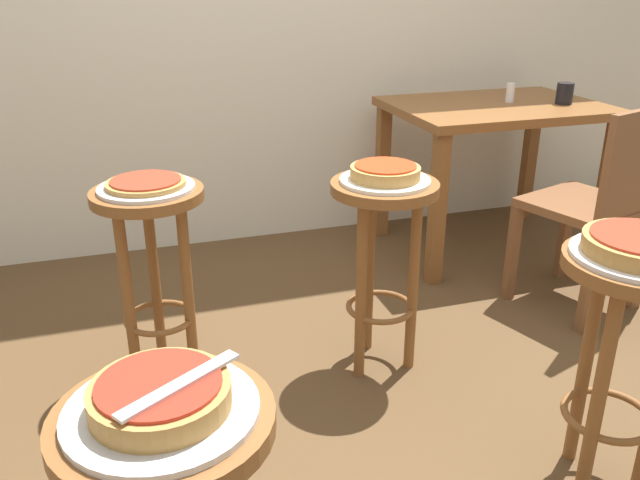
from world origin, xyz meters
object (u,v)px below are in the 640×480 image
Objects in this scene: condiment_shaker at (510,93)px; pizza_server_knife at (180,384)px; pizza_leftside at (385,172)px; serving_plate_rear at (146,188)px; stool_middle at (626,327)px; serving_plate_leftside at (385,180)px; dining_table at (494,128)px; cup_near_edge at (565,93)px; stool_leftside at (383,236)px; stool_rear at (152,245)px; serving_plate_middle at (640,256)px; serving_plate_foreground at (162,410)px; wooden_chair at (601,202)px; pizza_foreground at (160,395)px; pizza_rear at (146,183)px.

pizza_server_knife is at bearing -133.42° from condiment_shaker.
pizza_leftside reaches higher than serving_plate_rear.
stool_middle is 2.31× the size of serving_plate_leftside.
dining_table is 10.05× the size of cup_near_edge.
stool_rear is (-0.73, 0.16, 0.00)m from stool_leftside.
serving_plate_middle is 0.81m from serving_plate_leftside.
serving_plate_foreground is at bearing -167.37° from stool_middle.
pizza_server_knife reaches higher than serving_plate_middle.
serving_plate_leftside is 1.27m from pizza_server_knife.
wooden_chair is (0.97, 0.12, -0.22)m from serving_plate_leftside.
pizza_leftside is at bearing 20.79° from pizza_server_knife.
serving_plate_middle is at bearing 12.63° from serving_plate_foreground.
pizza_leftside is (-0.34, 0.74, 0.03)m from serving_plate_middle.
dining_table is (1.72, 1.83, -0.10)m from pizza_foreground.
dining_table is at bearing 42.24° from pizza_leftside.
pizza_rear is (-0.73, 0.16, -0.01)m from pizza_leftside.
stool_middle is at bearing -90.00° from serving_plate_middle.
pizza_leftside reaches higher than serving_plate_foreground.
dining_table is at bearing 22.38° from stool_rear.
stool_middle is 1.41m from pizza_rear.
stool_middle is 0.84m from pizza_leftside.
dining_table is at bearing 42.24° from stool_leftside.
dining_table reaches higher than stool_leftside.
pizza_foreground reaches higher than stool_rear.
serving_plate_foreground is 1.16m from serving_plate_middle.
stool_middle is 7.62× the size of condiment_shaker.
wooden_chair is at bearing -1.21° from serving_plate_rear.
pizza_rear reaches higher than serving_plate_leftside.
serving_plate_rear is 1.87m from condiment_shaker.
pizza_rear is 2.04m from cup_near_edge.
pizza_foreground is at bearing -128.67° from pizza_leftside.
serving_plate_leftside is (-0.34, 0.74, 0.19)m from stool_middle.
stool_rear is (0.06, 1.15, -0.19)m from serving_plate_foreground.
dining_table reaches higher than serving_plate_leftside.
serving_plate_rear is at bearing 168.04° from stool_leftside.
serving_plate_rear is at bearing -163.43° from cup_near_edge.
serving_plate_leftside is 0.77m from stool_rear.
cup_near_edge reaches higher than stool_leftside.
pizza_foreground and pizza_leftside have the same top height.
serving_plate_middle is 1.09m from wooden_chair.
serving_plate_leftside is (0.79, 0.99, 0.00)m from serving_plate_foreground.
stool_rear is at bearing 87.09° from pizza_foreground.
stool_middle is 0.83m from serving_plate_leftside.
pizza_leftside is 0.91× the size of pizza_rear.
pizza_rear is (0.00, 0.00, 0.21)m from stool_rear.
stool_rear is (-1.07, 0.89, -0.19)m from serving_plate_middle.
pizza_leftside is 1.31m from condiment_shaker.
stool_rear is at bearing -158.17° from condiment_shaker.
serving_plate_rear reaches higher than stool_middle.
pizza_rear is 1.72m from wooden_chair.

